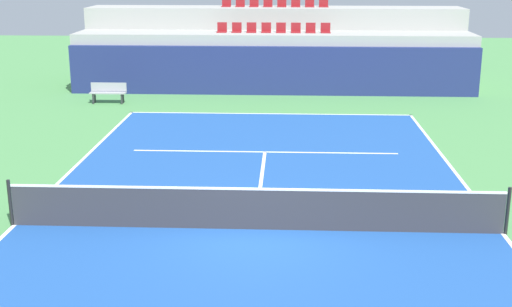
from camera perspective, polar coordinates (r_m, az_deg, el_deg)
name	(u,v)px	position (r m, az deg, el deg)	size (l,w,h in m)	color
ground_plane	(255,230)	(15.39, -0.10, -6.33)	(80.00, 80.00, 0.00)	#4C8C4C
court_surface	(255,229)	(15.39, -0.10, -6.32)	(11.00, 24.00, 0.01)	#1E4C99
baseline_far	(270,114)	(26.83, 1.16, 3.32)	(11.00, 0.10, 0.00)	white
sideline_left	(15,225)	(16.56, -19.39, -5.60)	(0.10, 24.00, 0.00)	white
sideline_right	(503,234)	(16.09, 19.80, -6.27)	(0.10, 24.00, 0.00)	white
service_line_far	(265,152)	(21.45, 0.74, 0.13)	(8.26, 0.10, 0.00)	white
centre_service_line	(261,184)	(18.39, 0.39, -2.55)	(0.10, 6.40, 0.00)	white
back_wall	(273,71)	(30.57, 1.38, 6.87)	(18.08, 0.30, 2.14)	navy
stands_tier_lower	(273,61)	(31.87, 1.44, 7.66)	(18.08, 2.40, 2.61)	#9E9E99
stands_tier_upper	(275,44)	(34.19, 1.55, 9.05)	(18.08, 2.40, 3.60)	#9E9E99
seating_row_lower	(274,30)	(31.80, 1.47, 10.23)	(5.17, 0.44, 0.44)	maroon
seating_row_upper	(275,4)	(34.11, 1.57, 12.27)	(5.17, 0.44, 0.44)	maroon
tennis_net	(255,208)	(15.21, -0.10, -4.56)	(11.08, 0.08, 1.07)	black
player_bench	(108,91)	(29.46, -12.15, 5.07)	(1.50, 0.40, 0.85)	#99999E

